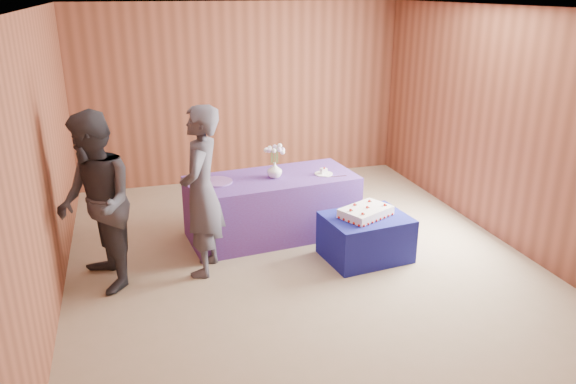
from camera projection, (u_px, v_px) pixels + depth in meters
name	position (u px, v px, depth m)	size (l,w,h in m)	color
ground	(300.00, 259.00, 6.32)	(6.00, 6.00, 0.00)	gray
room_shell	(301.00, 100.00, 5.70)	(5.04, 6.04, 2.72)	brown
cake_table	(366.00, 237.00, 6.28)	(0.90, 0.70, 0.50)	navy
serving_table	(272.00, 206.00, 6.82)	(2.00, 0.90, 0.75)	#503696
sheet_cake	(366.00, 212.00, 6.19)	(0.68, 0.59, 0.13)	white
vase	(275.00, 170.00, 6.65)	(0.18, 0.18, 0.19)	silver
flower_spray	(274.00, 149.00, 6.57)	(0.26, 0.25, 0.20)	#305E25
platter	(216.00, 182.00, 6.50)	(0.37, 0.37, 0.02)	#764F9F
plate	(324.00, 174.00, 6.79)	(0.22, 0.22, 0.01)	white
cake_slice	(324.00, 171.00, 6.78)	(0.08, 0.07, 0.09)	white
knife	(336.00, 176.00, 6.71)	(0.26, 0.02, 0.00)	#B6B5BA
guest_left	(201.00, 192.00, 5.77)	(0.66, 0.43, 1.81)	#3B3943
guest_right	(96.00, 203.00, 5.46)	(0.88, 0.69, 1.81)	#34353E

